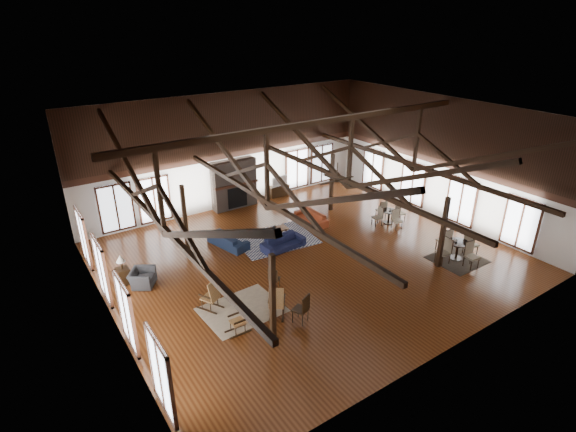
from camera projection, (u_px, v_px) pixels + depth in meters
floor at (309, 258)px, 19.08m from camera, size 16.00×16.00×0.00m
ceiling at (312, 117)px, 16.60m from camera, size 16.00×14.00×0.02m
wall_back at (229, 151)px, 23.13m from camera, size 16.00×0.02×6.00m
wall_front at (459, 268)px, 12.55m from camera, size 16.00×0.02×6.00m
wall_left at (101, 245)px, 13.77m from camera, size 0.02×14.00×6.00m
wall_right at (442, 159)px, 21.91m from camera, size 0.02×14.00×6.00m
roof_truss at (311, 168)px, 17.42m from camera, size 15.60×14.07×3.14m
post_grid at (310, 226)px, 18.45m from camera, size 8.16×7.16×3.05m
fireplace at (234, 184)px, 23.59m from camera, size 2.50×0.69×2.60m
ceiling_fan at (337, 179)px, 17.04m from camera, size 1.60×1.60×0.75m
sofa_navy_front at (283, 243)px, 19.74m from camera, size 2.02×0.88×0.58m
sofa_navy_left at (228, 240)px, 19.96m from camera, size 2.17×1.27×0.59m
sofa_orange at (311, 218)px, 22.17m from camera, size 1.92×0.82×0.55m
coffee_table at (275, 230)px, 20.67m from camera, size 1.18×0.65×0.44m
vase at (274, 227)px, 20.66m from camera, size 0.20×0.20×0.17m
armchair at (142, 278)px, 17.07m from camera, size 1.24×1.27×0.62m
side_table_lamp at (123, 273)px, 17.12m from camera, size 0.48×0.48×1.22m
rocking_chair_a at (212, 296)px, 15.57m from camera, size 0.83×1.00×1.14m
rocking_chair_b at (277, 303)px, 15.20m from camera, size 0.93×1.01×1.17m
rocking_chair_c at (240, 319)px, 14.51m from camera, size 0.79×0.45×1.02m
side_chair_a at (273, 277)px, 16.70m from camera, size 0.54×0.54×0.90m
side_chair_b at (303, 307)px, 14.84m from camera, size 0.61×0.61×1.09m
cafe_table_near at (458, 247)px, 18.81m from camera, size 2.13×2.13×1.09m
cafe_table_far at (389, 214)px, 22.06m from camera, size 1.84×1.84×0.94m
cup_near at (456, 241)px, 18.73m from camera, size 0.15×0.15×0.09m
cup_far at (390, 210)px, 21.97m from camera, size 0.14×0.14×0.09m
tv_console at (279, 191)px, 25.50m from camera, size 1.20×0.45×0.60m
television at (278, 181)px, 25.25m from camera, size 1.00×0.24×0.57m
rug_tan at (242, 310)px, 15.73m from camera, size 2.78×2.23×0.01m
rug_navy at (275, 239)px, 20.64m from camera, size 3.75×2.96×0.01m
rug_dark at (457, 259)px, 18.95m from camera, size 2.08×1.89×0.01m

